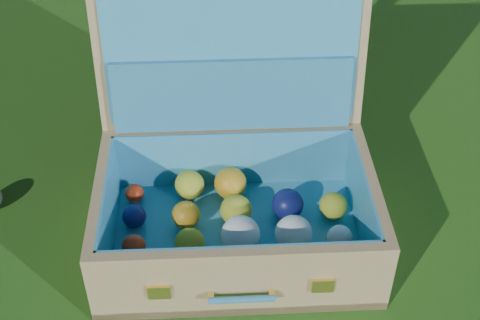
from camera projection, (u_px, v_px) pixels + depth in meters
name	position (u px, v px, depth m)	size (l,w,h in m)	color
ground	(185.00, 222.00, 1.61)	(60.00, 60.00, 0.00)	#215114
suitcase	(235.00, 166.00, 1.51)	(0.68, 0.59, 0.59)	tan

